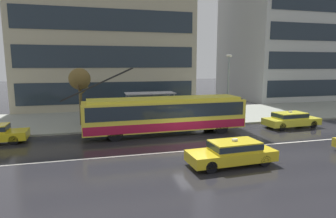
# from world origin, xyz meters

# --- Properties ---
(ground_plane) EXTENTS (160.00, 160.00, 0.00)m
(ground_plane) POSITION_xyz_m (0.00, 0.00, 0.00)
(ground_plane) COLOR #242327
(sidewalk_slab) EXTENTS (80.00, 10.00, 0.14)m
(sidewalk_slab) POSITION_xyz_m (0.00, 9.89, 0.07)
(sidewalk_slab) COLOR gray
(sidewalk_slab) RESTS_ON ground_plane
(lane_centre_line) EXTENTS (72.00, 0.14, 0.01)m
(lane_centre_line) POSITION_xyz_m (0.00, -1.20, 0.00)
(lane_centre_line) COLOR silver
(lane_centre_line) RESTS_ON ground_plane
(trolleybus) EXTENTS (13.52, 2.75, 5.00)m
(trolleybus) POSITION_xyz_m (-1.17, 3.29, 1.53)
(trolleybus) COLOR yellow
(trolleybus) RESTS_ON ground_plane
(taxi_oncoming_near) EXTENTS (4.73, 1.95, 1.39)m
(taxi_oncoming_near) POSITION_xyz_m (0.60, -4.07, 0.70)
(taxi_oncoming_near) COLOR gold
(taxi_oncoming_near) RESTS_ON ground_plane
(taxi_ahead_of_bus) EXTENTS (4.76, 2.00, 1.39)m
(taxi_ahead_of_bus) POSITION_xyz_m (9.54, 2.83, 0.70)
(taxi_ahead_of_bus) COLOR yellow
(taxi_ahead_of_bus) RESTS_ON ground_plane
(bus_shelter) EXTENTS (4.26, 1.79, 2.67)m
(bus_shelter) POSITION_xyz_m (-1.66, 7.18, 2.15)
(bus_shelter) COLOR gray
(bus_shelter) RESTS_ON sidewalk_slab
(pedestrian_at_shelter) EXTENTS (0.39, 0.39, 1.68)m
(pedestrian_at_shelter) POSITION_xyz_m (0.45, 7.53, 1.14)
(pedestrian_at_shelter) COLOR #252B46
(pedestrian_at_shelter) RESTS_ON sidewalk_slab
(pedestrian_approaching_curb) EXTENTS (1.21, 1.21, 2.01)m
(pedestrian_approaching_curb) POSITION_xyz_m (-4.66, 6.13, 1.79)
(pedestrian_approaching_curb) COLOR #554252
(pedestrian_approaching_curb) RESTS_ON sidewalk_slab
(pedestrian_walking_past) EXTENTS (1.26, 1.26, 1.96)m
(pedestrian_walking_past) POSITION_xyz_m (-1.02, 6.56, 1.72)
(pedestrian_walking_past) COLOR #4D584A
(pedestrian_walking_past) RESTS_ON sidewalk_slab
(street_lamp) EXTENTS (0.60, 0.32, 5.96)m
(street_lamp) POSITION_xyz_m (5.08, 5.63, 3.71)
(street_lamp) COLOR gray
(street_lamp) RESTS_ON sidewalk_slab
(street_tree_bare) EXTENTS (1.79, 1.91, 4.80)m
(street_tree_bare) POSITION_xyz_m (-7.46, 7.56, 3.95)
(street_tree_bare) COLOR brown
(street_tree_bare) RESTS_ON sidewalk_slab
(office_tower_corner_left) EXTENTS (20.59, 10.42, 23.85)m
(office_tower_corner_left) POSITION_xyz_m (-4.68, 19.72, 11.93)
(office_tower_corner_left) COLOR #A09981
(office_tower_corner_left) RESTS_ON ground_plane
(office_tower_corner_right) EXTENTS (21.34, 14.91, 30.10)m
(office_tower_corner_right) POSITION_xyz_m (25.26, 22.36, 15.06)
(office_tower_corner_right) COLOR #B0B4B0
(office_tower_corner_right) RESTS_ON ground_plane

